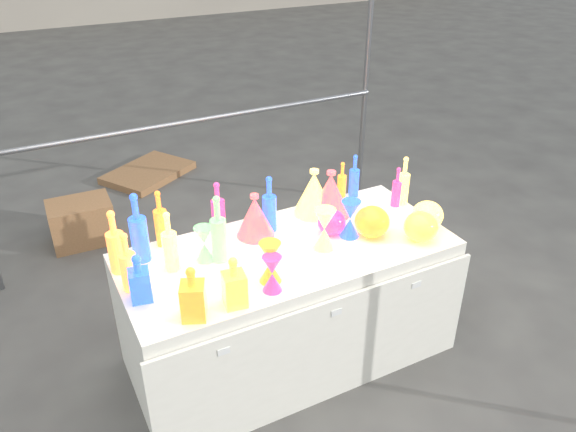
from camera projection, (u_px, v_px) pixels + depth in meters
name	position (u px, v px, depth m)	size (l,w,h in m)	color
ground	(288.00, 352.00, 3.39)	(80.00, 80.00, 0.00)	#65625D
display_table	(289.00, 304.00, 3.20)	(1.84, 0.83, 0.75)	white
cardboard_box_closed	(82.00, 222.00, 4.42)	(0.47, 0.34, 0.34)	#A17149
cardboard_box_flat	(148.00, 173.00, 5.54)	(0.79, 0.57, 0.07)	#A17149
bottle_0	(115.00, 241.00, 2.76)	(0.09, 0.09, 0.35)	#E61548
bottle_1	(138.00, 227.00, 2.84)	(0.09, 0.09, 0.39)	#19894F
bottle_2	(160.00, 218.00, 2.98)	(0.07, 0.07, 0.33)	gold
bottle_3	(218.00, 207.00, 3.12)	(0.08, 0.08, 0.30)	#1A4799
bottle_4	(169.00, 241.00, 2.78)	(0.08, 0.08, 0.33)	teal
bottle_5	(218.00, 229.00, 2.83)	(0.08, 0.08, 0.38)	#A4209F
bottle_6	(128.00, 261.00, 2.64)	(0.08, 0.08, 0.31)	#E61548
bottle_7	(269.00, 204.00, 3.11)	(0.08, 0.08, 0.33)	#19894F
decanter_0	(234.00, 282.00, 2.54)	(0.10, 0.10, 0.26)	#E61548
decanter_1	(193.00, 293.00, 2.46)	(0.11, 0.11, 0.27)	gold
decanter_2	(139.00, 277.00, 2.58)	(0.10, 0.10, 0.25)	#19894F
hourglass_0	(270.00, 262.00, 2.71)	(0.11, 0.11, 0.22)	gold
hourglass_1	(272.00, 274.00, 2.65)	(0.10, 0.10, 0.19)	#1A4799
hourglass_2	(324.00, 229.00, 2.97)	(0.12, 0.12, 0.23)	teal
hourglass_3	(204.00, 244.00, 2.88)	(0.10, 0.10, 0.20)	#A4209F
hourglass_5	(350.00, 219.00, 3.08)	(0.11, 0.11, 0.22)	#19894F
globe_0	(421.00, 228.00, 3.06)	(0.19, 0.19, 0.15)	#E61548
globe_1	(427.00, 216.00, 3.18)	(0.18, 0.18, 0.14)	teal
globe_2	(372.00, 223.00, 3.10)	(0.20, 0.20, 0.16)	gold
globe_3	(332.00, 223.00, 3.13)	(0.16, 0.16, 0.13)	#1A4799
lampshade_0	(255.00, 215.00, 3.08)	(0.21, 0.21, 0.25)	gold
lampshade_1	(331.00, 193.00, 3.28)	(0.24, 0.24, 0.28)	gold
lampshade_3	(314.00, 192.00, 3.30)	(0.24, 0.24, 0.28)	teal
bottle_8	(354.00, 176.00, 3.49)	(0.06, 0.06, 0.28)	#19894F
bottle_9	(342.00, 181.00, 3.46)	(0.06, 0.06, 0.25)	gold
bottle_10	(397.00, 187.00, 3.39)	(0.06, 0.06, 0.26)	#1A4799
bottle_11	(404.00, 181.00, 3.39)	(0.07, 0.07, 0.31)	teal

